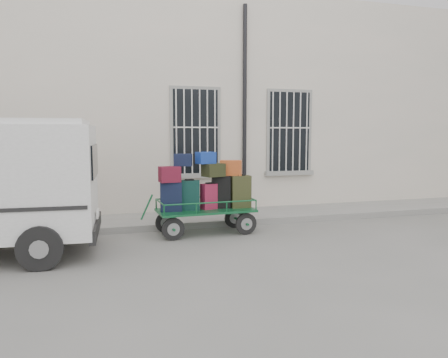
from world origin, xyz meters
TOP-DOWN VIEW (x-y plane):
  - ground at (0.00, 0.00)m, footprint 80.00×80.00m
  - building at (0.00, 5.50)m, footprint 24.00×5.15m
  - sidewalk at (0.00, 2.20)m, footprint 24.00×1.70m
  - luggage_cart at (-0.66, 0.83)m, footprint 2.49×1.05m

SIDE VIEW (x-z plane):
  - ground at x=0.00m, z-range 0.00..0.00m
  - sidewalk at x=0.00m, z-range 0.00..0.15m
  - luggage_cart at x=-0.66m, z-range 0.00..1.80m
  - building at x=0.00m, z-range 0.00..6.00m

